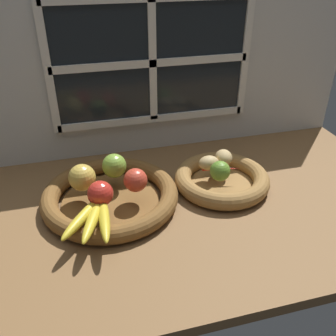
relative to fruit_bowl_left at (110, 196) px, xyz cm
name	(u,v)px	position (x,y,z in cm)	size (l,w,h in cm)	color
ground_plane	(175,195)	(19.33, 0.71, -3.79)	(140.00, 90.00, 3.00)	brown
back_wall	(151,71)	(19.33, 30.48, 25.59)	(140.00, 4.60, 55.00)	silver
fruit_bowl_left	(110,196)	(0.00, 0.00, 0.00)	(38.50, 38.50, 4.95)	brown
fruit_bowl_right	(222,179)	(33.74, 0.00, 0.02)	(28.63, 28.63, 4.95)	olive
apple_green_back	(114,166)	(2.38, 5.99, 6.19)	(7.05, 7.05, 7.05)	#7AA338
apple_golden_left	(82,178)	(-7.00, 1.61, 6.40)	(7.48, 7.48, 7.48)	gold
apple_red_right	(135,180)	(6.96, -2.74, 5.94)	(6.57, 6.57, 6.57)	#CC422D
apple_red_front	(100,194)	(-2.97, -6.77, 6.03)	(6.74, 6.74, 6.74)	red
banana_bunch_front	(94,217)	(-5.40, -13.22, 4.00)	(13.18, 19.72, 2.69)	gold
potato_oblong	(209,163)	(30.27, 2.69, 4.79)	(6.27, 4.91, 4.26)	tan
potato_back	(224,158)	(35.66, 4.23, 5.01)	(6.37, 5.23, 4.70)	tan
lime_near	(220,171)	(31.25, -3.73, 5.60)	(5.88, 5.88, 5.88)	olive
chili_pepper	(221,168)	(33.59, 1.04, 3.46)	(1.61, 1.61, 11.35)	red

